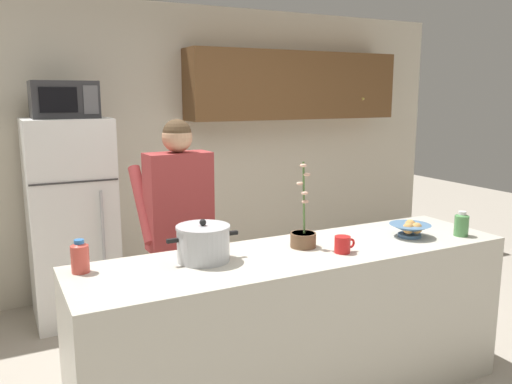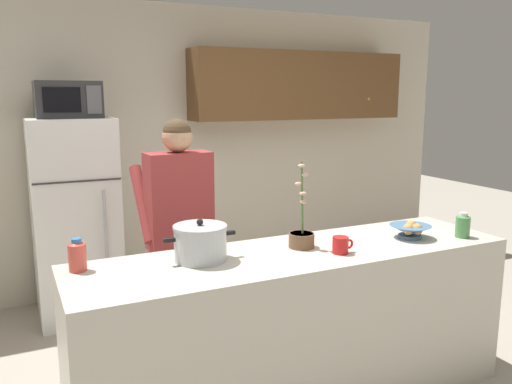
# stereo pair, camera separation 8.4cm
# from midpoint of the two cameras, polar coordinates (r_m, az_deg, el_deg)

# --- Properties ---
(back_wall_unit) EXTENTS (6.00, 0.48, 2.60)m
(back_wall_unit) POSITION_cam_midpoint_polar(r_m,az_deg,el_deg) (5.02, -5.41, 6.27)
(back_wall_unit) COLOR beige
(back_wall_unit) RESTS_ON ground
(kitchen_island) EXTENTS (2.57, 0.68, 0.92)m
(kitchen_island) POSITION_cam_midpoint_polar(r_m,az_deg,el_deg) (3.16, 5.25, -14.48)
(kitchen_island) COLOR beige
(kitchen_island) RESTS_ON ground
(refrigerator) EXTENTS (0.64, 0.68, 1.62)m
(refrigerator) POSITION_cam_midpoint_polar(r_m,az_deg,el_deg) (4.43, -18.61, -2.82)
(refrigerator) COLOR white
(refrigerator) RESTS_ON ground
(microwave) EXTENTS (0.48, 0.37, 0.28)m
(microwave) POSITION_cam_midpoint_polar(r_m,az_deg,el_deg) (4.30, -19.32, 9.51)
(microwave) COLOR #2D2D30
(microwave) RESTS_ON refrigerator
(person_near_pot) EXTENTS (0.51, 0.42, 1.65)m
(person_near_pot) POSITION_cam_midpoint_polar(r_m,az_deg,el_deg) (3.45, -7.72, -2.40)
(person_near_pot) COLOR black
(person_near_pot) RESTS_ON ground
(cooking_pot) EXTENTS (0.40, 0.29, 0.23)m
(cooking_pot) POSITION_cam_midpoint_polar(r_m,az_deg,el_deg) (2.81, -5.25, -5.53)
(cooking_pot) COLOR silver
(cooking_pot) RESTS_ON kitchen_island
(coffee_mug) EXTENTS (0.13, 0.09, 0.10)m
(coffee_mug) POSITION_cam_midpoint_polar(r_m,az_deg,el_deg) (2.98, 10.06, -5.73)
(coffee_mug) COLOR red
(coffee_mug) RESTS_ON kitchen_island
(bread_bowl) EXTENTS (0.26, 0.26, 0.10)m
(bread_bowl) POSITION_cam_midpoint_polar(r_m,az_deg,el_deg) (3.38, 17.20, -4.00)
(bread_bowl) COLOR #4C7299
(bread_bowl) RESTS_ON kitchen_island
(bottle_near_edge) EXTENTS (0.09, 0.09, 0.17)m
(bottle_near_edge) POSITION_cam_midpoint_polar(r_m,az_deg,el_deg) (2.77, -18.12, -6.56)
(bottle_near_edge) COLOR #D84C3F
(bottle_near_edge) RESTS_ON kitchen_island
(bottle_mid_counter) EXTENTS (0.09, 0.09, 0.16)m
(bottle_mid_counter) POSITION_cam_midpoint_polar(r_m,az_deg,el_deg) (3.51, 22.29, -3.37)
(bottle_mid_counter) COLOR #4C8C4C
(bottle_mid_counter) RESTS_ON kitchen_island
(potted_orchid) EXTENTS (0.15, 0.15, 0.50)m
(potted_orchid) POSITION_cam_midpoint_polar(r_m,az_deg,el_deg) (3.05, 5.78, -4.75)
(potted_orchid) COLOR brown
(potted_orchid) RESTS_ON kitchen_island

